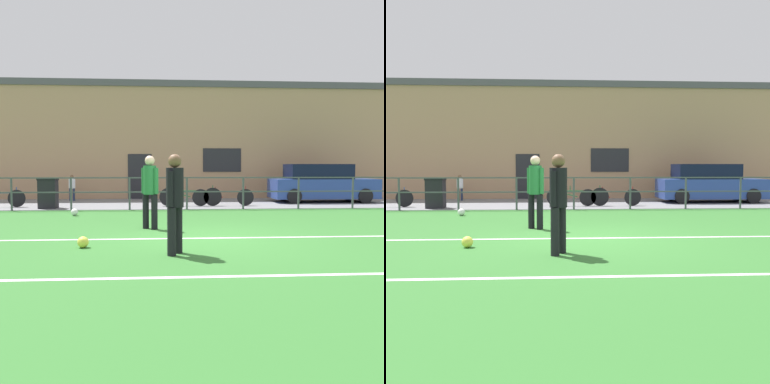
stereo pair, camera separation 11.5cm
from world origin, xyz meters
The scene contains 15 objects.
ground centered at (0.00, 0.00, -0.02)m, with size 60.00×44.00×0.04m, color #33702D.
field_line_touchline centered at (0.00, 0.07, 0.00)m, with size 36.00×0.11×0.00m, color white.
field_line_hash centered at (0.00, -3.05, 0.00)m, with size 36.00×0.11×0.00m, color white.
pavement_strip centered at (0.00, 8.50, 0.01)m, with size 48.00×5.00×0.02m, color slate.
perimeter_fence centered at (0.00, 6.00, 0.75)m, with size 36.07×0.07×1.15m.
clubhouse_facade centered at (0.00, 12.20, 2.77)m, with size 28.00×2.56×5.51m.
player_goalkeeper centered at (-0.64, -1.52, 0.98)m, with size 0.30×0.43×1.73m.
player_striker centered at (-1.15, 1.50, 1.01)m, with size 0.42×0.33×1.78m.
soccer_ball_match centered at (-3.57, 4.42, 0.11)m, with size 0.22×0.22×0.22m, color white.
soccer_ball_spare centered at (-2.33, -0.81, 0.11)m, with size 0.21×0.21×0.21m, color #E5E04C.
spectator_child centered at (-4.83, 10.05, 0.67)m, with size 0.30×0.20×1.14m.
parked_car_red centered at (5.88, 8.73, 0.78)m, with size 4.35×1.80×1.60m.
bicycle_parked_0 centered at (0.21, 7.20, 0.38)m, with size 2.38×0.04×0.78m.
bicycle_parked_2 centered at (1.45, 7.20, 0.36)m, with size 2.37×0.04×0.74m.
trash_bin_0 centered at (-4.96, 6.70, 0.57)m, with size 0.65×0.56×1.09m.
Camera 2 is at (-0.73, -8.71, 1.51)m, focal length 39.36 mm.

